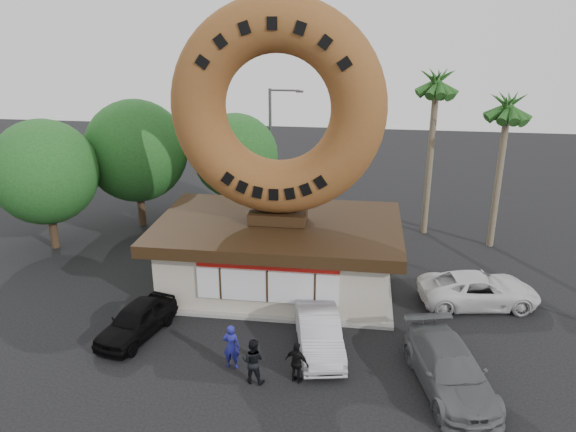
{
  "coord_description": "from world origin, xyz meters",
  "views": [
    {
      "loc": [
        3.68,
        -17.72,
        12.39
      ],
      "look_at": [
        0.73,
        4.0,
        4.34
      ],
      "focal_mm": 35.0,
      "sensor_mm": 36.0,
      "label": 1
    }
  ],
  "objects_px": {
    "person_center": "(253,361)",
    "car_grey": "(450,370)",
    "donut_shop": "(278,252)",
    "street_lamp": "(273,146)",
    "car_black": "(136,321)",
    "giant_donut": "(277,109)",
    "car_silver": "(319,332)",
    "person_right": "(297,363)",
    "car_white": "(479,290)",
    "person_left": "(231,346)"
  },
  "relations": [
    {
      "from": "person_right",
      "to": "car_white",
      "type": "height_order",
      "value": "person_right"
    },
    {
      "from": "car_grey",
      "to": "car_white",
      "type": "height_order",
      "value": "car_grey"
    },
    {
      "from": "person_center",
      "to": "car_grey",
      "type": "xyz_separation_m",
      "value": [
        6.81,
        0.53,
        -0.09
      ]
    },
    {
      "from": "giant_donut",
      "to": "car_white",
      "type": "xyz_separation_m",
      "value": [
        9.09,
        -0.53,
        -7.72
      ]
    },
    {
      "from": "person_center",
      "to": "car_silver",
      "type": "xyz_separation_m",
      "value": [
        2.13,
        2.34,
        -0.11
      ]
    },
    {
      "from": "person_left",
      "to": "car_white",
      "type": "distance_m",
      "value": 11.55
    },
    {
      "from": "street_lamp",
      "to": "person_left",
      "type": "distance_m",
      "value": 17.04
    },
    {
      "from": "donut_shop",
      "to": "car_grey",
      "type": "height_order",
      "value": "donut_shop"
    },
    {
      "from": "car_silver",
      "to": "giant_donut",
      "type": "bearing_deg",
      "value": 103.64
    },
    {
      "from": "giant_donut",
      "to": "street_lamp",
      "type": "relative_size",
      "value": 1.16
    },
    {
      "from": "car_white",
      "to": "giant_donut",
      "type": "bearing_deg",
      "value": 77.65
    },
    {
      "from": "giant_donut",
      "to": "person_right",
      "type": "relative_size",
      "value": 5.89
    },
    {
      "from": "donut_shop",
      "to": "car_silver",
      "type": "height_order",
      "value": "donut_shop"
    },
    {
      "from": "car_silver",
      "to": "car_grey",
      "type": "height_order",
      "value": "car_grey"
    },
    {
      "from": "street_lamp",
      "to": "car_silver",
      "type": "height_order",
      "value": "street_lamp"
    },
    {
      "from": "person_center",
      "to": "car_grey",
      "type": "relative_size",
      "value": 0.32
    },
    {
      "from": "person_right",
      "to": "car_white",
      "type": "bearing_deg",
      "value": -114.65
    },
    {
      "from": "donut_shop",
      "to": "person_center",
      "type": "bearing_deg",
      "value": -88.3
    },
    {
      "from": "giant_donut",
      "to": "car_black",
      "type": "distance_m",
      "value": 10.53
    },
    {
      "from": "donut_shop",
      "to": "person_right",
      "type": "height_order",
      "value": "donut_shop"
    },
    {
      "from": "car_silver",
      "to": "car_grey",
      "type": "distance_m",
      "value": 5.02
    },
    {
      "from": "donut_shop",
      "to": "street_lamp",
      "type": "xyz_separation_m",
      "value": [
        -1.86,
        10.02,
        2.72
      ]
    },
    {
      "from": "person_center",
      "to": "car_white",
      "type": "bearing_deg",
      "value": -136.73
    },
    {
      "from": "person_left",
      "to": "car_black",
      "type": "xyz_separation_m",
      "value": [
        -4.27,
        1.57,
        -0.19
      ]
    },
    {
      "from": "person_right",
      "to": "car_grey",
      "type": "bearing_deg",
      "value": -153.03
    },
    {
      "from": "giant_donut",
      "to": "car_silver",
      "type": "xyz_separation_m",
      "value": [
        2.34,
        -5.01,
        -7.72
      ]
    },
    {
      "from": "person_right",
      "to": "person_center",
      "type": "bearing_deg",
      "value": 30.27
    },
    {
      "from": "car_black",
      "to": "car_grey",
      "type": "relative_size",
      "value": 0.77
    },
    {
      "from": "person_left",
      "to": "person_center",
      "type": "distance_m",
      "value": 1.2
    },
    {
      "from": "giant_donut",
      "to": "person_center",
      "type": "bearing_deg",
      "value": -88.31
    },
    {
      "from": "giant_donut",
      "to": "car_black",
      "type": "bearing_deg",
      "value": -134.73
    },
    {
      "from": "giant_donut",
      "to": "car_black",
      "type": "height_order",
      "value": "giant_donut"
    },
    {
      "from": "person_center",
      "to": "giant_donut",
      "type": "bearing_deg",
      "value": -82.6
    },
    {
      "from": "car_black",
      "to": "car_silver",
      "type": "bearing_deg",
      "value": 14.99
    },
    {
      "from": "donut_shop",
      "to": "person_left",
      "type": "height_order",
      "value": "donut_shop"
    },
    {
      "from": "street_lamp",
      "to": "car_grey",
      "type": "height_order",
      "value": "street_lamp"
    },
    {
      "from": "person_left",
      "to": "car_grey",
      "type": "distance_m",
      "value": 7.76
    },
    {
      "from": "street_lamp",
      "to": "car_white",
      "type": "xyz_separation_m",
      "value": [
        10.95,
        -10.53,
        -3.75
      ]
    },
    {
      "from": "car_silver",
      "to": "person_left",
      "type": "bearing_deg",
      "value": -163.86
    },
    {
      "from": "person_left",
      "to": "car_black",
      "type": "relative_size",
      "value": 0.44
    },
    {
      "from": "donut_shop",
      "to": "street_lamp",
      "type": "bearing_deg",
      "value": 100.5
    },
    {
      "from": "car_silver",
      "to": "car_white",
      "type": "height_order",
      "value": "car_silver"
    },
    {
      "from": "person_center",
      "to": "car_grey",
      "type": "distance_m",
      "value": 6.83
    },
    {
      "from": "giant_donut",
      "to": "person_left",
      "type": "relative_size",
      "value": 5.3
    },
    {
      "from": "street_lamp",
      "to": "person_center",
      "type": "bearing_deg",
      "value": -83.19
    },
    {
      "from": "car_white",
      "to": "person_left",
      "type": "bearing_deg",
      "value": 112.77
    },
    {
      "from": "car_silver",
      "to": "street_lamp",
      "type": "bearing_deg",
      "value": 94.22
    },
    {
      "from": "person_center",
      "to": "car_black",
      "type": "relative_size",
      "value": 0.42
    },
    {
      "from": "street_lamp",
      "to": "car_silver",
      "type": "distance_m",
      "value": 16.03
    },
    {
      "from": "street_lamp",
      "to": "giant_donut",
      "type": "bearing_deg",
      "value": -79.49
    }
  ]
}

